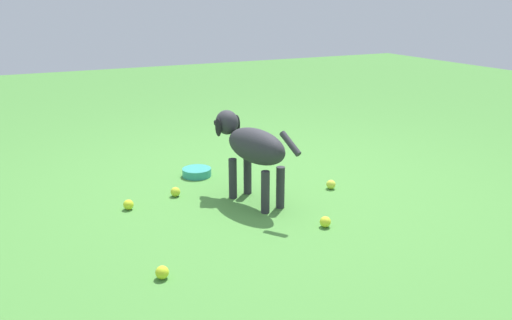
{
  "coord_description": "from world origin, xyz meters",
  "views": [
    {
      "loc": [
        -3.11,
        1.58,
        1.3
      ],
      "look_at": [
        -0.24,
        0.16,
        0.3
      ],
      "focal_mm": 36.3,
      "sensor_mm": 36.0,
      "label": 1
    }
  ],
  "objects_px": {
    "tennis_ball_3": "(162,272)",
    "tennis_ball_4": "(175,192)",
    "tennis_ball_2": "(331,184)",
    "water_bowl": "(197,172)",
    "tennis_ball_1": "(128,205)",
    "tennis_ball_0": "(325,222)",
    "dog": "(251,146)"
  },
  "relations": [
    {
      "from": "tennis_ball_3",
      "to": "tennis_ball_4",
      "type": "relative_size",
      "value": 1.0
    },
    {
      "from": "tennis_ball_2",
      "to": "water_bowl",
      "type": "xyz_separation_m",
      "value": [
        0.68,
        0.76,
        -0.0
      ]
    },
    {
      "from": "tennis_ball_1",
      "to": "tennis_ball_0",
      "type": "bearing_deg",
      "value": -128.38
    },
    {
      "from": "water_bowl",
      "to": "tennis_ball_0",
      "type": "bearing_deg",
      "value": -163.01
    },
    {
      "from": "tennis_ball_0",
      "to": "tennis_ball_2",
      "type": "xyz_separation_m",
      "value": [
        0.52,
        -0.39,
        0.0
      ]
    },
    {
      "from": "tennis_ball_0",
      "to": "tennis_ball_2",
      "type": "height_order",
      "value": "same"
    },
    {
      "from": "tennis_ball_3",
      "to": "tennis_ball_4",
      "type": "height_order",
      "value": "same"
    },
    {
      "from": "tennis_ball_0",
      "to": "water_bowl",
      "type": "height_order",
      "value": "tennis_ball_0"
    },
    {
      "from": "tennis_ball_1",
      "to": "tennis_ball_3",
      "type": "bearing_deg",
      "value": 176.91
    },
    {
      "from": "tennis_ball_1",
      "to": "tennis_ball_4",
      "type": "distance_m",
      "value": 0.35
    },
    {
      "from": "tennis_ball_3",
      "to": "tennis_ball_4",
      "type": "bearing_deg",
      "value": -21.06
    },
    {
      "from": "dog",
      "to": "tennis_ball_2",
      "type": "xyz_separation_m",
      "value": [
        -0.05,
        -0.6,
        -0.35
      ]
    },
    {
      "from": "tennis_ball_3",
      "to": "tennis_ball_2",
      "type": "bearing_deg",
      "value": -64.91
    },
    {
      "from": "tennis_ball_0",
      "to": "tennis_ball_3",
      "type": "distance_m",
      "value": 1.05
    },
    {
      "from": "tennis_ball_3",
      "to": "water_bowl",
      "type": "bearing_deg",
      "value": -26.29
    },
    {
      "from": "tennis_ball_4",
      "to": "water_bowl",
      "type": "xyz_separation_m",
      "value": [
        0.34,
        -0.28,
        -0.0
      ]
    },
    {
      "from": "tennis_ball_0",
      "to": "tennis_ball_1",
      "type": "height_order",
      "value": "same"
    },
    {
      "from": "tennis_ball_1",
      "to": "tennis_ball_4",
      "type": "height_order",
      "value": "same"
    },
    {
      "from": "tennis_ball_2",
      "to": "tennis_ball_4",
      "type": "bearing_deg",
      "value": 71.51
    },
    {
      "from": "tennis_ball_1",
      "to": "tennis_ball_2",
      "type": "relative_size",
      "value": 1.0
    },
    {
      "from": "tennis_ball_0",
      "to": "tennis_ball_2",
      "type": "distance_m",
      "value": 0.65
    },
    {
      "from": "dog",
      "to": "tennis_ball_3",
      "type": "bearing_deg",
      "value": 117.28
    },
    {
      "from": "tennis_ball_0",
      "to": "water_bowl",
      "type": "bearing_deg",
      "value": 16.99
    },
    {
      "from": "tennis_ball_0",
      "to": "tennis_ball_3",
      "type": "height_order",
      "value": "same"
    },
    {
      "from": "water_bowl",
      "to": "tennis_ball_3",
      "type": "bearing_deg",
      "value": 153.71
    },
    {
      "from": "tennis_ball_3",
      "to": "water_bowl",
      "type": "height_order",
      "value": "tennis_ball_3"
    },
    {
      "from": "tennis_ball_2",
      "to": "dog",
      "type": "bearing_deg",
      "value": 84.92
    },
    {
      "from": "dog",
      "to": "tennis_ball_1",
      "type": "bearing_deg",
      "value": 61.21
    },
    {
      "from": "dog",
      "to": "tennis_ball_1",
      "type": "height_order",
      "value": "dog"
    },
    {
      "from": "tennis_ball_0",
      "to": "tennis_ball_4",
      "type": "relative_size",
      "value": 1.0
    },
    {
      "from": "dog",
      "to": "tennis_ball_0",
      "type": "height_order",
      "value": "dog"
    },
    {
      "from": "tennis_ball_1",
      "to": "tennis_ball_2",
      "type": "xyz_separation_m",
      "value": [
        -0.26,
        -1.38,
        0.0
      ]
    }
  ]
}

